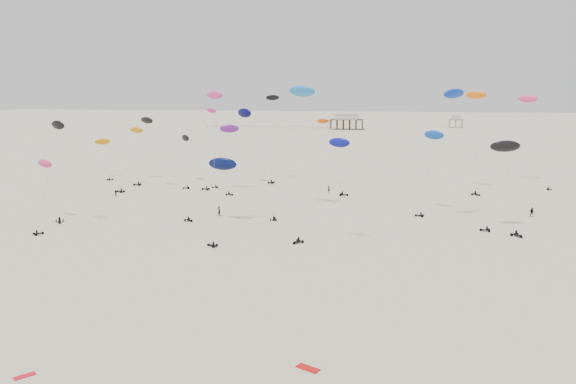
% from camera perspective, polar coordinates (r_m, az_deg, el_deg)
% --- Properties ---
extents(ground_plane, '(900.00, 900.00, 0.00)m').
position_cam_1_polar(ground_plane, '(209.72, 5.49, 3.53)').
color(ground_plane, beige).
extents(pavilion_main, '(21.00, 13.00, 9.80)m').
position_cam_1_polar(pavilion_main, '(359.17, 5.96, 7.02)').
color(pavilion_main, brown).
rests_on(pavilion_main, ground).
extents(pavilion_small, '(9.00, 7.00, 8.00)m').
position_cam_1_polar(pavilion_small, '(390.45, 16.68, 6.80)').
color(pavilion_small, brown).
rests_on(pavilion_small, ground).
extents(pier_fence, '(80.20, 0.20, 1.50)m').
position_cam_1_polar(pier_fence, '(367.02, -2.22, 6.60)').
color(pier_fence, black).
rests_on(pier_fence, ground).
extents(rig_0, '(7.97, 6.56, 11.80)m').
position_cam_1_polar(rig_0, '(116.81, -23.06, 0.97)').
color(rig_0, black).
rests_on(rig_0, ground).
extents(rig_1, '(4.11, 11.39, 19.80)m').
position_cam_1_polar(rig_1, '(109.74, -22.74, 3.99)').
color(rig_1, black).
rests_on(rig_1, ground).
extents(rig_2, '(6.55, 16.65, 27.10)m').
position_cam_1_polar(rig_2, '(98.04, -7.52, 5.41)').
color(rig_2, black).
rests_on(rig_2, ground).
extents(rig_3, '(9.37, 4.32, 17.30)m').
position_cam_1_polar(rig_3, '(90.48, 3.69, 1.39)').
color(rig_3, black).
rests_on(rig_3, ground).
extents(rig_4, '(5.76, 8.66, 16.23)m').
position_cam_1_polar(rig_4, '(105.89, 21.38, 2.89)').
color(rig_4, black).
rests_on(rig_4, ground).
extents(rig_5, '(4.28, 9.60, 23.55)m').
position_cam_1_polar(rig_5, '(152.74, -1.61, 6.35)').
color(rig_5, black).
rests_on(rig_5, ground).
extents(rig_6, '(5.61, 12.79, 24.90)m').
position_cam_1_polar(rig_6, '(145.66, 18.56, 7.41)').
color(rig_6, black).
rests_on(rig_6, ground).
extents(rig_7, '(9.20, 13.62, 20.66)m').
position_cam_1_polar(rig_7, '(137.61, 4.65, 3.35)').
color(rig_7, black).
rests_on(rig_7, ground).
extents(rig_8, '(6.57, 16.88, 25.40)m').
position_cam_1_polar(rig_8, '(164.46, 23.36, 7.83)').
color(rig_8, black).
rests_on(rig_8, ground).
extents(rig_9, '(8.30, 13.24, 16.81)m').
position_cam_1_polar(rig_9, '(159.64, -15.11, 4.91)').
color(rig_9, black).
rests_on(rig_9, ground).
extents(rig_10, '(5.81, 10.06, 17.06)m').
position_cam_1_polar(rig_10, '(117.99, 14.36, 4.19)').
color(rig_10, black).
rests_on(rig_10, ground).
extents(rig_11, '(9.00, 9.04, 20.90)m').
position_cam_1_polar(rig_11, '(137.42, -7.14, 5.30)').
color(rig_11, black).
rests_on(rig_11, ground).
extents(rig_12, '(7.63, 15.46, 17.06)m').
position_cam_1_polar(rig_12, '(153.63, -10.36, 4.47)').
color(rig_12, black).
rests_on(rig_12, ground).
extents(rig_13, '(9.37, 11.65, 20.91)m').
position_cam_1_polar(rig_13, '(148.50, -4.69, 7.43)').
color(rig_13, black).
rests_on(rig_13, ground).
extents(rig_14, '(10.46, 3.72, 12.78)m').
position_cam_1_polar(rig_14, '(106.28, -7.04, 2.24)').
color(rig_14, black).
rests_on(rig_14, ground).
extents(rig_15, '(7.21, 17.16, 27.31)m').
position_cam_1_polar(rig_15, '(116.90, 1.19, 9.22)').
color(rig_15, black).
rests_on(rig_15, ground).
extents(rig_16, '(8.16, 8.91, 12.08)m').
position_cam_1_polar(rig_16, '(168.29, -18.21, 4.28)').
color(rig_16, black).
rests_on(rig_16, ground).
extents(rig_17, '(9.27, 4.28, 16.42)m').
position_cam_1_polar(rig_17, '(140.34, -6.48, 5.14)').
color(rig_17, black).
rests_on(rig_17, ground).
extents(rig_18, '(9.38, 11.69, 25.68)m').
position_cam_1_polar(rig_18, '(109.16, 16.97, 7.50)').
color(rig_18, black).
rests_on(rig_18, ground).
extents(rig_19, '(7.19, 11.28, 18.75)m').
position_cam_1_polar(rig_19, '(145.71, -14.85, 5.15)').
color(rig_19, black).
rests_on(rig_19, ground).
extents(spectator_0, '(1.01, 0.99, 2.30)m').
position_cam_1_polar(spectator_0, '(112.56, -7.00, -2.42)').
color(spectator_0, black).
rests_on(spectator_0, ground).
extents(spectator_1, '(1.25, 0.99, 2.25)m').
position_cam_1_polar(spectator_1, '(120.82, 23.51, -2.34)').
color(spectator_1, black).
rests_on(spectator_1, ground).
extents(spectator_2, '(1.26, 0.97, 1.90)m').
position_cam_1_polar(spectator_2, '(138.13, -17.09, -0.43)').
color(spectator_2, black).
rests_on(spectator_2, ground).
extents(spectator_3, '(0.91, 0.90, 2.09)m').
position_cam_1_polar(spectator_3, '(137.29, 4.17, -0.06)').
color(spectator_3, black).
rests_on(spectator_3, ground).
extents(grounded_kite_a, '(2.37, 1.77, 0.08)m').
position_cam_1_polar(grounded_kite_a, '(52.95, 2.04, -17.50)').
color(grounded_kite_a, '#B70E0B').
rests_on(grounded_kite_a, ground).
extents(grounded_kite_b, '(1.69, 1.83, 0.07)m').
position_cam_1_polar(grounded_kite_b, '(56.63, -25.19, -16.59)').
color(grounded_kite_b, red).
rests_on(grounded_kite_b, ground).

